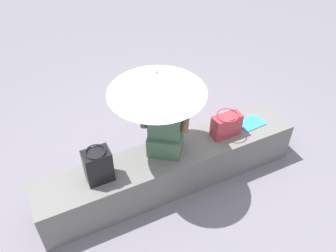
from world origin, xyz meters
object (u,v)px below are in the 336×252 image
(handbag_black, at_px, (226,125))
(magazine, at_px, (251,123))
(person_seated, at_px, (165,122))
(parasol, at_px, (157,82))
(tote_bag_canvas, at_px, (98,166))

(handbag_black, height_order, magazine, handbag_black)
(person_seated, bearing_deg, parasol, -176.22)
(handbag_black, distance_m, magazine, 0.39)
(person_seated, bearing_deg, magazine, -2.38)
(person_seated, relative_size, handbag_black, 2.82)
(magazine, bearing_deg, person_seated, 174.45)
(person_seated, xyz_separation_m, handbag_black, (0.69, -0.07, -0.25))
(handbag_black, height_order, tote_bag_canvas, tote_bag_canvas)
(handbag_black, bearing_deg, person_seated, 174.43)
(magazine, bearing_deg, parasol, 174.89)
(parasol, relative_size, magazine, 3.60)
(parasol, xyz_separation_m, tote_bag_canvas, (-0.65, -0.07, -0.69))
(tote_bag_canvas, distance_m, magazine, 1.79)
(person_seated, height_order, magazine, person_seated)
(handbag_black, relative_size, tote_bag_canvas, 0.86)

